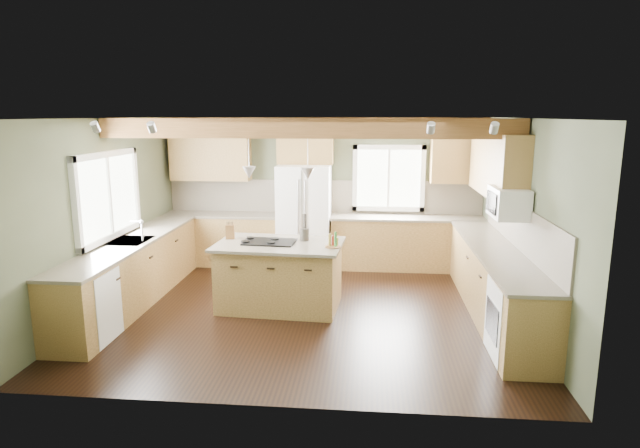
{
  "coord_description": "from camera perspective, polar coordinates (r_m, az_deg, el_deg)",
  "views": [
    {
      "loc": [
        0.82,
        -6.93,
        2.65
      ],
      "look_at": [
        0.14,
        0.3,
        1.15
      ],
      "focal_mm": 30.0,
      "sensor_mm": 36.0,
      "label": 1
    }
  ],
  "objects": [
    {
      "name": "counter_back_left",
      "position": [
        9.66,
        -10.43,
        1.0
      ],
      "size": [
        2.06,
        0.64,
        0.04
      ],
      "primitive_type": "cube",
      "color": "#494235",
      "rests_on": "base_cab_back_left"
    },
    {
      "name": "dishwasher",
      "position": [
        6.94,
        -23.73,
        -8.05
      ],
      "size": [
        0.6,
        0.6,
        0.84
      ],
      "primitive_type": "cube",
      "color": "white",
      "rests_on": "floor"
    },
    {
      "name": "pendant_right",
      "position": [
        7.1,
        -1.31,
        5.4
      ],
      "size": [
        0.18,
        0.18,
        0.16
      ],
      "primitive_type": "cone",
      "rotation": [
        3.14,
        0.0,
        0.0
      ],
      "color": "#B2B2B7",
      "rests_on": "ceiling"
    },
    {
      "name": "backsplash_right",
      "position": [
        7.4,
        20.64,
        -0.35
      ],
      "size": [
        0.03,
        3.7,
        0.58
      ],
      "primitive_type": "cube",
      "color": "brown",
      "rests_on": "wall_right"
    },
    {
      "name": "counter_back_right",
      "position": [
        9.32,
        9.37,
        0.66
      ],
      "size": [
        2.66,
        0.64,
        0.04
      ],
      "primitive_type": "cube",
      "color": "#494235",
      "rests_on": "base_cab_back_right"
    },
    {
      "name": "counter_right",
      "position": [
        7.39,
        18.34,
        -2.66
      ],
      "size": [
        0.64,
        3.74,
        0.04
      ],
      "primitive_type": "cube",
      "color": "#494235",
      "rests_on": "base_cab_right"
    },
    {
      "name": "pendant_left",
      "position": [
        7.28,
        -7.58,
        5.46
      ],
      "size": [
        0.18,
        0.18,
        0.16
      ],
      "primitive_type": "cone",
      "rotation": [
        3.14,
        0.0,
        0.0
      ],
      "color": "#B2B2B7",
      "rests_on": "ceiling"
    },
    {
      "name": "window_left",
      "position": [
        7.93,
        -21.73,
        2.83
      ],
      "size": [
        0.04,
        1.6,
        1.05
      ],
      "primitive_type": "cube",
      "color": "white",
      "rests_on": "wall_left"
    },
    {
      "name": "upper_cab_back_corner",
      "position": [
        9.4,
        14.5,
        7.0
      ],
      "size": [
        0.9,
        0.35,
        0.9
      ],
      "primitive_type": "cube",
      "color": "brown",
      "rests_on": "wall_back"
    },
    {
      "name": "counter_left",
      "position": [
        7.93,
        -19.57,
        -1.81
      ],
      "size": [
        0.64,
        3.74,
        0.04
      ],
      "primitive_type": "cube",
      "color": "#494235",
      "rests_on": "base_cab_left"
    },
    {
      "name": "base_cab_right",
      "position": [
        7.52,
        18.12,
        -6.06
      ],
      "size": [
        0.6,
        3.7,
        0.88
      ],
      "primitive_type": "cube",
      "color": "brown",
      "rests_on": "floor"
    },
    {
      "name": "island_top",
      "position": [
        7.35,
        -4.36,
        -2.18
      ],
      "size": [
        1.78,
        1.2,
        0.04
      ],
      "primitive_type": "cube",
      "rotation": [
        0.0,
        0.0,
        -0.06
      ],
      "color": "#494235",
      "rests_on": "island"
    },
    {
      "name": "backsplash_back",
      "position": [
        9.56,
        0.37,
        2.97
      ],
      "size": [
        5.58,
        0.03,
        0.58
      ],
      "primitive_type": "cube",
      "color": "brown",
      "rests_on": "wall_back"
    },
    {
      "name": "upper_cab_right",
      "position": [
        8.07,
        18.36,
        6.07
      ],
      "size": [
        0.35,
        2.2,
        0.9
      ],
      "primitive_type": "cube",
      "color": "brown",
      "rests_on": "wall_right"
    },
    {
      "name": "base_cab_back_left",
      "position": [
        9.75,
        -10.33,
        -1.66
      ],
      "size": [
        2.02,
        0.6,
        0.88
      ],
      "primitive_type": "cube",
      "color": "brown",
      "rests_on": "floor"
    },
    {
      "name": "soffit_trim",
      "position": [
        9.37,
        0.33,
        10.96
      ],
      "size": [
        5.55,
        0.2,
        0.1
      ],
      "primitive_type": "cube",
      "color": "#563718",
      "rests_on": "ceiling"
    },
    {
      "name": "window_back",
      "position": [
        9.48,
        7.33,
        4.88
      ],
      "size": [
        1.1,
        0.04,
        1.0
      ],
      "primitive_type": "cube",
      "color": "white",
      "rests_on": "wall_back"
    },
    {
      "name": "refrigerator",
      "position": [
        9.29,
        -1.68,
        0.77
      ],
      "size": [
        0.9,
        0.74,
        1.8
      ],
      "primitive_type": "cube",
      "color": "white",
      "rests_on": "floor"
    },
    {
      "name": "microwave",
      "position": [
        7.19,
        19.46,
        2.16
      ],
      "size": [
        0.4,
        0.7,
        0.38
      ],
      "primitive_type": "cube",
      "color": "white",
      "rests_on": "wall_right"
    },
    {
      "name": "upper_cab_over_fridge",
      "position": [
        9.34,
        -1.57,
        8.56
      ],
      "size": [
        0.96,
        0.35,
        0.7
      ],
      "primitive_type": "cube",
      "color": "brown",
      "rests_on": "wall_back"
    },
    {
      "name": "wall_left",
      "position": [
        7.94,
        -21.89,
        0.99
      ],
      "size": [
        0.0,
        5.0,
        5.0
      ],
      "primitive_type": "plane",
      "rotation": [
        1.57,
        0.0,
        1.57
      ],
      "color": "#434934",
      "rests_on": "ground"
    },
    {
      "name": "faucet",
      "position": [
        7.82,
        -18.45,
        -0.78
      ],
      "size": [
        0.02,
        0.02,
        0.28
      ],
      "primitive_type": "cylinder",
      "color": "#B2B2B7",
      "rests_on": "sink"
    },
    {
      "name": "island",
      "position": [
        7.47,
        -4.31,
        -5.6
      ],
      "size": [
        1.67,
        1.08,
        0.88
      ],
      "primitive_type": "cube",
      "rotation": [
        0.0,
        0.0,
        -0.06
      ],
      "color": "brown",
      "rests_on": "floor"
    },
    {
      "name": "ceiling",
      "position": [
        6.98,
        -1.42,
        11.22
      ],
      "size": [
        5.6,
        5.6,
        0.0
      ],
      "primitive_type": "plane",
      "rotation": [
        3.14,
        0.0,
        0.0
      ],
      "color": "silver",
      "rests_on": "wall_back"
    },
    {
      "name": "base_cab_left",
      "position": [
        8.04,
        -19.35,
        -5.0
      ],
      "size": [
        0.6,
        3.7,
        0.88
      ],
      "primitive_type": "cube",
      "color": "brown",
      "rests_on": "floor"
    },
    {
      "name": "wall_back",
      "position": [
        9.56,
        0.37,
        3.52
      ],
      "size": [
        5.6,
        0.0,
        5.6
      ],
      "primitive_type": "plane",
      "rotation": [
        1.57,
        0.0,
        0.0
      ],
      "color": "#434934",
      "rests_on": "ground"
    },
    {
      "name": "bottle_tray",
      "position": [
        7.08,
        1.39,
        -1.7
      ],
      "size": [
        0.25,
        0.25,
        0.2
      ],
      "primitive_type": null,
      "rotation": [
        0.0,
        0.0,
        -0.21
      ],
      "color": "brown",
      "rests_on": "island_top"
    },
    {
      "name": "wall_right",
      "position": [
        7.34,
        20.91,
        0.25
      ],
      "size": [
        0.0,
        5.0,
        5.0
      ],
      "primitive_type": "plane",
      "rotation": [
        1.57,
        0.0,
        -1.57
      ],
      "color": "#434934",
      "rests_on": "ground"
    },
    {
      "name": "oven",
      "position": [
        6.33,
        20.59,
        -9.69
      ],
      "size": [
        0.6,
        0.72,
        0.84
      ],
      "primitive_type": "cube",
      "color": "white",
      "rests_on": "floor"
    },
    {
      "name": "base_cab_back_right",
      "position": [
        9.42,
        9.28,
        -2.09
      ],
      "size": [
        2.62,
        0.6,
        0.88
      ],
      "primitive_type": "cube",
      "color": "brown",
      "rests_on": "floor"
    },
    {
      "name": "floor",
      "position": [
        7.47,
        -1.32,
        -9.16
      ],
      "size": [
        5.6,
        5.6,
        0.0
      ],
      "primitive_type": "plane",
      "color": "black",
      "rests_on": "ground"
    },
    {
      "name": "sink",
      "position": [
        7.93,
        -19.58,
        -1.77
      ],
      "size": [
        0.5,
        0.65,
        0.03
      ],
      "primitive_type": "cube",
      "color": "#262628",
      "rests_on": "counter_left"
    },
    {
      "name": "knife_block",
      "position": [
        7.66,
        -9.56,
        -0.82
      ],
      "size": [
        0.13,
        0.11,
        0.2
      ],
      "primitive_type": "cube",
      "rotation": [
        0.0,
        0.0,
        0.15
      ],
      "color": "brown",
      "rests_on": "island_top"
    },
    {
      "name": "ceiling_beam",
      "position": [
        7.08,
        -1.32,
        10.17
      ],
      "size": [
        5.55,
        0.26,
        0.26
      ],
      "primitive_type": "cube",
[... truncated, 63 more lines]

